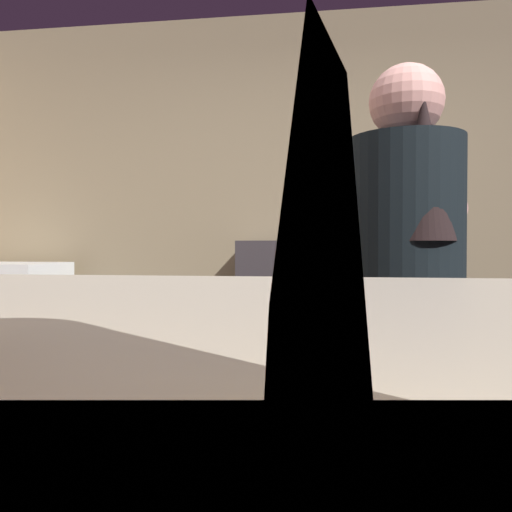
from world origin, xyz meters
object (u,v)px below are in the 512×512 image
at_px(chefs_knife, 466,298).
at_px(bottle_hot_sauce, 337,230).
at_px(mini_fridge, 6,340).
at_px(bottle_olive_oil, 324,229).
at_px(mixing_bowl, 218,289).
at_px(bartender, 406,300).

relative_size(chefs_knife, bottle_hot_sauce, 1.28).
distance_m(mini_fridge, bottle_hot_sauce, 2.28).
bearing_deg(mini_fridge, bottle_olive_oil, 6.16).
relative_size(mixing_bowl, chefs_knife, 0.72).
height_order(mixing_bowl, bottle_hot_sauce, bottle_hot_sauce).
bearing_deg(chefs_knife, bottle_olive_oil, 89.64).
bearing_deg(bartender, bottle_olive_oil, -11.19).
xyz_separation_m(mixing_bowl, bottle_olive_oil, (0.41, 1.27, 0.28)).
bearing_deg(chefs_knife, mini_fridge, 134.81).
bearing_deg(chefs_knife, mixing_bowl, 155.72).
distance_m(mini_fridge, bartender, 2.79).
distance_m(chefs_knife, bottle_hot_sauce, 1.43).
distance_m(bartender, chefs_knife, 0.49).
height_order(mixing_bowl, chefs_knife, mixing_bowl).
height_order(mini_fridge, bottle_hot_sauce, bottle_hot_sauce).
bearing_deg(bottle_hot_sauce, chefs_knife, -71.25).
distance_m(mixing_bowl, bottle_olive_oil, 1.37).
height_order(chefs_knife, bottle_olive_oil, bottle_olive_oil).
bearing_deg(bottle_hot_sauce, mini_fridge, -173.41).
bearing_deg(bottle_olive_oil, mixing_bowl, -107.97).
bearing_deg(bartender, bottle_hot_sauce, -14.01).
relative_size(bottle_olive_oil, bottle_hot_sauce, 1.04).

